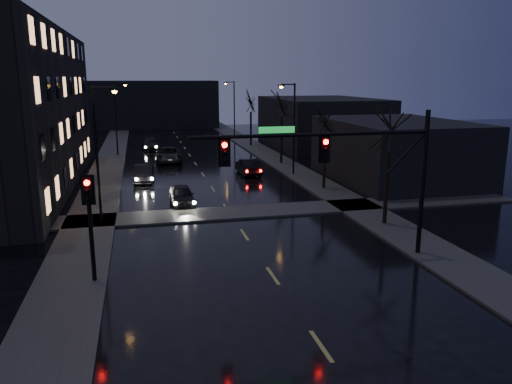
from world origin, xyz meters
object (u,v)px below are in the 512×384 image
lead_car (248,166)px  oncoming_car_b (144,173)px  oncoming_car_d (150,144)px  oncoming_car_c (168,155)px  oncoming_car_a (182,195)px

lead_car → oncoming_car_b: bearing=5.6°
oncoming_car_d → lead_car: 19.73m
oncoming_car_b → oncoming_car_c: (2.61, 9.59, 0.07)m
oncoming_car_b → lead_car: 9.21m
oncoming_car_a → oncoming_car_d: bearing=93.0°
oncoming_car_b → oncoming_car_c: oncoming_car_c is taller
oncoming_car_c → lead_car: oncoming_car_c is taller
oncoming_car_a → oncoming_car_d: 27.71m
oncoming_car_c → oncoming_car_d: oncoming_car_c is taller
oncoming_car_b → oncoming_car_d: size_ratio=0.87×
oncoming_car_d → lead_car: bearing=-68.1°
oncoming_car_b → lead_car: bearing=11.1°
oncoming_car_a → oncoming_car_d: oncoming_car_d is taller
oncoming_car_b → lead_car: (9.14, 1.13, 0.03)m
oncoming_car_a → oncoming_car_d: (-1.39, 27.68, 0.04)m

